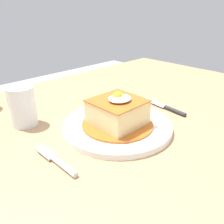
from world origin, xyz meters
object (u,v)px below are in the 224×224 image
Objects in this scene: main_plate at (117,125)px; drinking_glass at (23,109)px; knife at (169,108)px; fork at (58,162)px.

drinking_glass is (-0.16, 0.19, 0.04)m from main_plate.
main_plate is 1.70× the size of knife.
fork is 0.22m from drinking_glass.
main_plate is at bearing 171.56° from knife.
drinking_glass is (-0.35, 0.22, 0.04)m from knife.
main_plate is at bearing -49.57° from drinking_glass.
fork is at bearing -173.31° from main_plate.
fork is at bearing 179.10° from knife.
knife is at bearing -0.90° from fork.
drinking_glass is at bearing 130.43° from main_plate.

